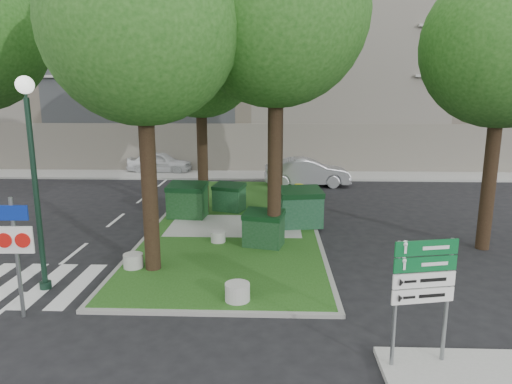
{
  "coord_description": "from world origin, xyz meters",
  "views": [
    {
      "loc": [
        1.95,
        -9.86,
        5.07
      ],
      "look_at": [
        1.41,
        4.43,
        2.0
      ],
      "focal_mm": 32.0,
      "sensor_mm": 36.0,
      "label": 1
    }
  ],
  "objects_px": {
    "street_lamp": "(33,160)",
    "directional_sign": "(423,282)",
    "bollard_mid": "(218,237)",
    "litter_bin": "(299,192)",
    "tree_median_mid": "(202,45)",
    "dumpster_d": "(300,208)",
    "traffic_sign_pole": "(15,242)",
    "tree_median_near_left": "(144,6)",
    "bollard_left": "(133,261)",
    "tree_median_far": "(282,21)",
    "bollard_right": "(237,292)",
    "car_white": "(160,162)",
    "dumpster_a": "(187,201)",
    "tree_street_right": "(508,30)",
    "dumpster_c": "(264,229)",
    "dumpster_b": "(229,197)",
    "car_silver": "(307,172)"
  },
  "relations": [
    {
      "from": "tree_median_mid",
      "to": "tree_street_right",
      "type": "height_order",
      "value": "tree_street_right"
    },
    {
      "from": "street_lamp",
      "to": "tree_median_near_left",
      "type": "bearing_deg",
      "value": 26.14
    },
    {
      "from": "tree_median_mid",
      "to": "litter_bin",
      "type": "height_order",
      "value": "tree_median_mid"
    },
    {
      "from": "bollard_right",
      "to": "street_lamp",
      "type": "relative_size",
      "value": 0.11
    },
    {
      "from": "tree_street_right",
      "to": "bollard_right",
      "type": "relative_size",
      "value": 16.44
    },
    {
      "from": "tree_median_near_left",
      "to": "bollard_mid",
      "type": "distance_m",
      "value": 7.58
    },
    {
      "from": "tree_median_far",
      "to": "dumpster_a",
      "type": "bearing_deg",
      "value": -134.64
    },
    {
      "from": "tree_median_near_left",
      "to": "dumpster_d",
      "type": "bearing_deg",
      "value": 45.4
    },
    {
      "from": "dumpster_a",
      "to": "litter_bin",
      "type": "relative_size",
      "value": 2.26
    },
    {
      "from": "tree_median_far",
      "to": "tree_street_right",
      "type": "relative_size",
      "value": 1.18
    },
    {
      "from": "bollard_right",
      "to": "bollard_mid",
      "type": "height_order",
      "value": "bollard_right"
    },
    {
      "from": "litter_bin",
      "to": "car_silver",
      "type": "height_order",
      "value": "car_silver"
    },
    {
      "from": "dumpster_d",
      "to": "litter_bin",
      "type": "relative_size",
      "value": 2.45
    },
    {
      "from": "tree_median_mid",
      "to": "dumpster_c",
      "type": "distance_m",
      "value": 8.07
    },
    {
      "from": "bollard_left",
      "to": "traffic_sign_pole",
      "type": "bearing_deg",
      "value": -121.25
    },
    {
      "from": "bollard_right",
      "to": "dumpster_a",
      "type": "bearing_deg",
      "value": 109.03
    },
    {
      "from": "street_lamp",
      "to": "directional_sign",
      "type": "relative_size",
      "value": 2.28
    },
    {
      "from": "dumpster_b",
      "to": "car_silver",
      "type": "relative_size",
      "value": 0.32
    },
    {
      "from": "tree_median_near_left",
      "to": "tree_street_right",
      "type": "bearing_deg",
      "value": 13.39
    },
    {
      "from": "dumpster_d",
      "to": "car_white",
      "type": "xyz_separation_m",
      "value": [
        -8.47,
        12.47,
        -0.13
      ]
    },
    {
      "from": "dumpster_c",
      "to": "dumpster_a",
      "type": "bearing_deg",
      "value": 146.59
    },
    {
      "from": "tree_street_right",
      "to": "bollard_mid",
      "type": "distance_m",
      "value": 11.21
    },
    {
      "from": "directional_sign",
      "to": "tree_median_far",
      "type": "bearing_deg",
      "value": 88.34
    },
    {
      "from": "tree_median_far",
      "to": "directional_sign",
      "type": "xyz_separation_m",
      "value": [
        2.41,
        -14.06,
        -6.6
      ]
    },
    {
      "from": "dumpster_d",
      "to": "litter_bin",
      "type": "distance_m",
      "value": 4.6
    },
    {
      "from": "dumpster_d",
      "to": "traffic_sign_pole",
      "type": "xyz_separation_m",
      "value": [
        -6.83,
        -7.33,
        0.99
      ]
    },
    {
      "from": "dumpster_d",
      "to": "street_lamp",
      "type": "height_order",
      "value": "street_lamp"
    },
    {
      "from": "bollard_right",
      "to": "car_white",
      "type": "distance_m",
      "value": 20.11
    },
    {
      "from": "bollard_mid",
      "to": "car_white",
      "type": "bearing_deg",
      "value": 110.99
    },
    {
      "from": "dumpster_d",
      "to": "bollard_right",
      "type": "xyz_separation_m",
      "value": [
        -1.89,
        -6.53,
        -0.51
      ]
    },
    {
      "from": "tree_median_mid",
      "to": "tree_median_far",
      "type": "distance_m",
      "value": 4.59
    },
    {
      "from": "tree_median_mid",
      "to": "tree_median_far",
      "type": "height_order",
      "value": "tree_median_far"
    },
    {
      "from": "dumpster_d",
      "to": "tree_median_mid",
      "type": "bearing_deg",
      "value": 142.34
    },
    {
      "from": "tree_median_near_left",
      "to": "dumpster_d",
      "type": "distance_m",
      "value": 9.02
    },
    {
      "from": "tree_median_near_left",
      "to": "bollard_left",
      "type": "bearing_deg",
      "value": -179.97
    },
    {
      "from": "dumpster_a",
      "to": "bollard_right",
      "type": "height_order",
      "value": "dumpster_a"
    },
    {
      "from": "tree_median_far",
      "to": "traffic_sign_pole",
      "type": "height_order",
      "value": "tree_median_far"
    },
    {
      "from": "bollard_mid",
      "to": "litter_bin",
      "type": "bearing_deg",
      "value": 64.84
    },
    {
      "from": "tree_median_mid",
      "to": "bollard_mid",
      "type": "height_order",
      "value": "tree_median_mid"
    },
    {
      "from": "dumpster_a",
      "to": "bollard_left",
      "type": "xyz_separation_m",
      "value": [
        -0.56,
        -5.62,
        -0.49
      ]
    },
    {
      "from": "bollard_right",
      "to": "directional_sign",
      "type": "distance_m",
      "value": 4.59
    },
    {
      "from": "dumpster_b",
      "to": "bollard_left",
      "type": "bearing_deg",
      "value": -88.41
    },
    {
      "from": "dumpster_b",
      "to": "dumpster_d",
      "type": "xyz_separation_m",
      "value": [
        2.94,
        -2.34,
        0.15
      ]
    },
    {
      "from": "dumpster_a",
      "to": "bollard_mid",
      "type": "xyz_separation_m",
      "value": [
        1.64,
        -3.18,
        -0.51
      ]
    },
    {
      "from": "dumpster_d",
      "to": "directional_sign",
      "type": "distance_m",
      "value": 9.23
    },
    {
      "from": "directional_sign",
      "to": "car_white",
      "type": "bearing_deg",
      "value": 103.92
    },
    {
      "from": "dumpster_b",
      "to": "dumpster_d",
      "type": "bearing_deg",
      "value": -19.29
    },
    {
      "from": "traffic_sign_pole",
      "to": "car_silver",
      "type": "height_order",
      "value": "traffic_sign_pole"
    },
    {
      "from": "bollard_mid",
      "to": "traffic_sign_pole",
      "type": "distance_m",
      "value": 6.76
    },
    {
      "from": "bollard_left",
      "to": "bollard_right",
      "type": "height_order",
      "value": "bollard_right"
    }
  ]
}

